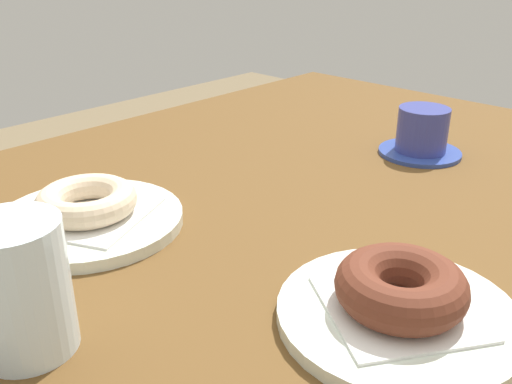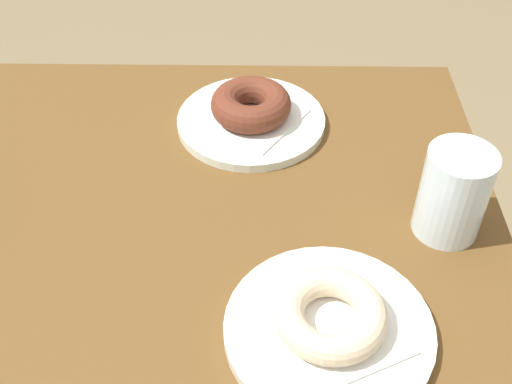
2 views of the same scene
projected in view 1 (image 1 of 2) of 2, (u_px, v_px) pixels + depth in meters
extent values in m
cube|color=brown|center=(314.00, 192.00, 0.80)|extent=(1.04, 0.82, 0.06)
cylinder|color=brown|center=(314.00, 243.00, 1.46)|extent=(0.06, 0.06, 0.72)
cylinder|color=silver|center=(89.00, 220.00, 0.64)|extent=(0.21, 0.21, 0.01)
cube|color=white|center=(88.00, 214.00, 0.64)|extent=(0.17, 0.17, 0.00)
torus|color=beige|center=(87.00, 201.00, 0.63)|extent=(0.11, 0.11, 0.03)
cylinder|color=silver|center=(397.00, 315.00, 0.48)|extent=(0.21, 0.21, 0.01)
cube|color=white|center=(398.00, 307.00, 0.48)|extent=(0.17, 0.17, 0.00)
torus|color=#5D2B1C|center=(401.00, 287.00, 0.47)|extent=(0.11, 0.11, 0.04)
cylinder|color=silver|center=(20.00, 288.00, 0.43)|extent=(0.08, 0.08, 0.11)
cylinder|color=#2D4496|center=(420.00, 152.00, 0.86)|extent=(0.12, 0.12, 0.01)
cylinder|color=#363E8E|center=(422.00, 129.00, 0.85)|extent=(0.08, 0.08, 0.07)
cylinder|color=black|center=(425.00, 111.00, 0.83)|extent=(0.07, 0.07, 0.00)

